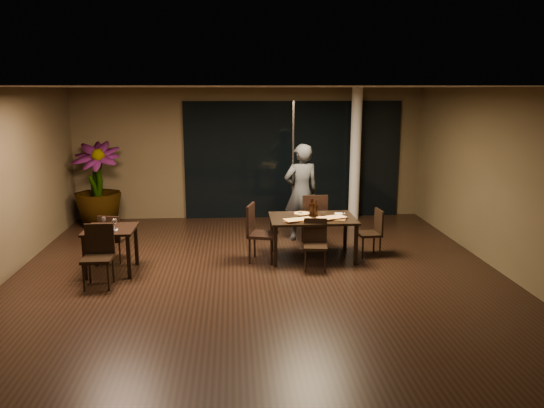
{
  "coord_description": "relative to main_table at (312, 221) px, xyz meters",
  "views": [
    {
      "loc": [
        -0.38,
        -8.21,
        2.98
      ],
      "look_at": [
        0.27,
        0.58,
        1.05
      ],
      "focal_mm": 35.0,
      "sensor_mm": 36.0,
      "label": 1
    }
  ],
  "objects": [
    {
      "name": "main_table",
      "position": [
        0.0,
        0.0,
        0.0
      ],
      "size": [
        1.5,
        1.0,
        0.75
      ],
      "color": "black",
      "rests_on": "ground"
    },
    {
      "name": "ground",
      "position": [
        -1.0,
        -0.8,
        -0.68
      ],
      "size": [
        8.0,
        8.0,
        0.0
      ],
      "primitive_type": "plane",
      "color": "black",
      "rests_on": "ground"
    },
    {
      "name": "bottle_b",
      "position": [
        0.06,
        -0.01,
        0.23
      ],
      "size": [
        0.07,
        0.07,
        0.31
      ],
      "primitive_type": null,
      "color": "black",
      "rests_on": "main_table"
    },
    {
      "name": "tumbler_right",
      "position": [
        0.2,
        0.12,
        0.12
      ],
      "size": [
        0.08,
        0.08,
        0.09
      ],
      "primitive_type": "cylinder",
      "color": "white",
      "rests_on": "main_table"
    },
    {
      "name": "wine_glass_b",
      "position": [
        -3.3,
        -0.6,
        0.16
      ],
      "size": [
        0.08,
        0.08,
        0.18
      ],
      "primitive_type": null,
      "color": "white",
      "rests_on": "side_table"
    },
    {
      "name": "bottle_a",
      "position": [
        -0.01,
        0.09,
        0.23
      ],
      "size": [
        0.07,
        0.07,
        0.31
      ],
      "primitive_type": null,
      "color": "black",
      "rests_on": "main_table"
    },
    {
      "name": "napkin_far",
      "position": [
        0.53,
        0.21,
        0.08
      ],
      "size": [
        0.19,
        0.11,
        0.01
      ],
      "primitive_type": "cube",
      "rotation": [
        0.0,
        0.0,
        -0.07
      ],
      "color": "silver",
      "rests_on": "main_table"
    },
    {
      "name": "chair_side_near",
      "position": [
        -3.46,
        -1.09,
        -0.15
      ],
      "size": [
        0.44,
        0.44,
        0.95
      ],
      "rotation": [
        0.0,
        0.0,
        0.01
      ],
      "color": "black",
      "rests_on": "ground"
    },
    {
      "name": "side_table",
      "position": [
        -3.4,
        -0.5,
        -0.05
      ],
      "size": [
        0.8,
        0.8,
        0.75
      ],
      "color": "black",
      "rests_on": "ground"
    },
    {
      "name": "column",
      "position": [
        1.4,
        2.85,
        0.82
      ],
      "size": [
        0.24,
        0.24,
        3.0
      ],
      "primitive_type": "cylinder",
      "color": "silver",
      "rests_on": "ground"
    },
    {
      "name": "chair_side_far",
      "position": [
        -3.5,
        0.04,
        -0.2
      ],
      "size": [
        0.47,
        0.47,
        0.85
      ],
      "rotation": [
        0.0,
        0.0,
        2.92
      ],
      "color": "black",
      "rests_on": "ground"
    },
    {
      "name": "round_pizza",
      "position": [
        -0.16,
        0.26,
        0.08
      ],
      "size": [
        0.28,
        0.28,
        0.01
      ],
      "primitive_type": "cylinder",
      "color": "#B32B13",
      "rests_on": "main_table"
    },
    {
      "name": "tumbler_left",
      "position": [
        -0.21,
        0.05,
        0.12
      ],
      "size": [
        0.07,
        0.07,
        0.08
      ],
      "primitive_type": "cylinder",
      "color": "white",
      "rests_on": "main_table"
    },
    {
      "name": "chair_main_right",
      "position": [
        1.12,
        0.08,
        -0.2
      ],
      "size": [
        0.42,
        0.42,
        0.85
      ],
      "rotation": [
        0.0,
        0.0,
        -1.49
      ],
      "color": "black",
      "rests_on": "ground"
    },
    {
      "name": "oblong_pizza_left",
      "position": [
        -0.28,
        -0.26,
        0.1
      ],
      "size": [
        0.51,
        0.35,
        0.02
      ],
      "primitive_type": null,
      "rotation": [
        0.0,
        0.0,
        0.31
      ],
      "color": "maroon",
      "rests_on": "pizza_board_left"
    },
    {
      "name": "wall_right",
      "position": [
        3.05,
        -0.8,
        0.82
      ],
      "size": [
        0.1,
        8.0,
        3.0
      ],
      "primitive_type": "cube",
      "color": "#473C26",
      "rests_on": "ground"
    },
    {
      "name": "wine_glass_a",
      "position": [
        -3.52,
        -0.38,
        0.15
      ],
      "size": [
        0.07,
        0.07,
        0.16
      ],
      "primitive_type": null,
      "color": "white",
      "rests_on": "side_table"
    },
    {
      "name": "window_panel",
      "position": [
        0.0,
        3.16,
        0.67
      ],
      "size": [
        5.0,
        0.06,
        2.7
      ],
      "primitive_type": "cube",
      "color": "black",
      "rests_on": "ground"
    },
    {
      "name": "oblong_pizza_right",
      "position": [
        0.31,
        -0.16,
        0.1
      ],
      "size": [
        0.52,
        0.38,
        0.02
      ],
      "primitive_type": null,
      "rotation": [
        0.0,
        0.0,
        0.35
      ],
      "color": "maroon",
      "rests_on": "pizza_board_right"
    },
    {
      "name": "diner",
      "position": [
        -0.05,
        1.21,
        0.29
      ],
      "size": [
        0.73,
        0.56,
        1.93
      ],
      "primitive_type": "imported",
      "rotation": [
        0.0,
        0.0,
        3.35
      ],
      "color": "#2B2D30",
      "rests_on": "ground"
    },
    {
      "name": "chair_main_near",
      "position": [
        -0.03,
        -0.55,
        -0.21
      ],
      "size": [
        0.44,
        0.44,
        0.84
      ],
      "rotation": [
        0.0,
        0.0,
        -0.13
      ],
      "color": "black",
      "rests_on": "ground"
    },
    {
      "name": "chair_main_left",
      "position": [
        -0.98,
        -0.09,
        -0.11
      ],
      "size": [
        0.58,
        0.58,
        1.02
      ],
      "rotation": [
        0.0,
        0.0,
        1.3
      ],
      "color": "black",
      "rests_on": "ground"
    },
    {
      "name": "bottle_c",
      "position": [
        0.01,
        0.08,
        0.24
      ],
      "size": [
        0.07,
        0.07,
        0.32
      ],
      "primitive_type": null,
      "color": "black",
      "rests_on": "main_table"
    },
    {
      "name": "pizza_board_left",
      "position": [
        -0.28,
        -0.26,
        0.08
      ],
      "size": [
        0.54,
        0.31,
        0.01
      ],
      "primitive_type": "cube",
      "rotation": [
        0.0,
        0.0,
        -0.1
      ],
      "color": "#4C3118",
      "rests_on": "main_table"
    },
    {
      "name": "napkin_near",
      "position": [
        0.51,
        -0.06,
        0.08
      ],
      "size": [
        0.2,
        0.14,
        0.01
      ],
      "primitive_type": "cube",
      "rotation": [
        0.0,
        0.0,
        0.21
      ],
      "color": "white",
      "rests_on": "main_table"
    },
    {
      "name": "wall_back",
      "position": [
        -1.0,
        3.25,
        0.82
      ],
      "size": [
        8.0,
        0.1,
        3.0
      ],
      "primitive_type": "cube",
      "color": "#473C26",
      "rests_on": "ground"
    },
    {
      "name": "chair_main_far",
      "position": [
        0.14,
        0.72,
        -0.1
      ],
      "size": [
        0.49,
        0.49,
        1.03
      ],
      "rotation": [
        0.0,
        0.0,
        3.11
      ],
      "color": "black",
      "rests_on": "ground"
    },
    {
      "name": "wall_front",
      "position": [
        -1.0,
        -4.85,
        0.82
      ],
      "size": [
        8.0,
        0.1,
        3.0
      ],
      "primitive_type": "cube",
      "color": "#473C26",
      "rests_on": "ground"
    },
    {
      "name": "pizza_board_right",
      "position": [
        0.31,
        -0.16,
        0.08
      ],
      "size": [
        0.55,
        0.41,
        0.01
      ],
      "primitive_type": "cube",
      "rotation": [
        0.0,
        0.0,
        -0.37
      ],
      "color": "#452D16",
      "rests_on": "main_table"
    },
    {
      "name": "potted_plant",
      "position": [
        -4.35,
        2.6,
        0.25
      ],
      "size": [
        1.03,
        1.03,
        1.84
      ],
      "primitive_type": "imported",
      "rotation": [
        0.0,
        0.0,
        0.02
      ],
      "color": "#21521B",
      "rests_on": "ground"
    },
    {
      "name": "side_napkin",
      "position": [
        -3.35,
        -0.65,
        0.08
      ],
      "size": [
        0.18,
        0.12,
        0.01
      ],
      "primitive_type": "cube",
      "rotation": [
        0.0,
        0.0,
        -0.04
      ],
      "color": "white",
      "rests_on": "side_table"
    },
    {
      "name": "ceiling",
      "position": [
        -1.0,
        -0.8,
        2.34
      ],
      "size": [
        8.0,
        8.0,
        0.04
      ],
      "primitive_type": "cube",
      "color": "silver",
      "rests_on": "wall_back"
    }
  ]
}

